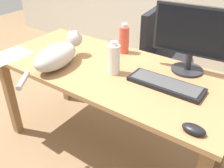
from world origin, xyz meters
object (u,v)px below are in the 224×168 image
at_px(keyboard, 166,84).
at_px(spray_bottle, 114,59).
at_px(computer_mouse, 194,129).
at_px(water_bottle, 124,39).
at_px(cat, 58,54).
at_px(office_chair, 162,68).
at_px(monitor, 193,37).

relative_size(keyboard, spray_bottle, 2.09).
bearing_deg(computer_mouse, water_bottle, 143.07).
bearing_deg(cat, computer_mouse, -6.89).
height_order(water_bottle, spray_bottle, water_bottle).
distance_m(office_chair, monitor, 0.86).
bearing_deg(spray_bottle, keyboard, 7.01).
xyz_separation_m(office_chair, water_bottle, (-0.09, -0.52, 0.43)).
distance_m(keyboard, water_bottle, 0.54).
height_order(computer_mouse, spray_bottle, spray_bottle).
relative_size(monitor, computer_mouse, 4.36).
bearing_deg(monitor, computer_mouse, -66.09).
height_order(monitor, cat, monitor).
relative_size(monitor, keyboard, 1.09).
distance_m(water_bottle, spray_bottle, 0.33).
bearing_deg(spray_bottle, computer_mouse, -21.97).
height_order(monitor, water_bottle, monitor).
bearing_deg(keyboard, cat, -166.27).
bearing_deg(water_bottle, computer_mouse, -36.93).
distance_m(office_chair, keyboard, 0.93).
height_order(office_chair, keyboard, office_chair).
bearing_deg(office_chair, water_bottle, -100.19).
height_order(monitor, computer_mouse, monitor).
relative_size(office_chair, cat, 1.49).
height_order(cat, computer_mouse, cat).
bearing_deg(cat, monitor, 30.37).
bearing_deg(cat, water_bottle, 61.62).
bearing_deg(monitor, office_chair, 126.94).
bearing_deg(monitor, cat, -149.63).
distance_m(monitor, spray_bottle, 0.49).
bearing_deg(computer_mouse, spray_bottle, 158.03).
height_order(cat, spray_bottle, spray_bottle).
xyz_separation_m(cat, water_bottle, (0.23, 0.43, 0.02)).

